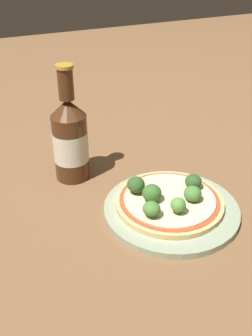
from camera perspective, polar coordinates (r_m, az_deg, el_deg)
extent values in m
plane|color=brown|center=(0.74, 6.21, -5.99)|extent=(3.00, 3.00, 0.00)
cylinder|color=#93A384|center=(0.73, 6.37, -6.03)|extent=(0.25, 0.25, 0.01)
cylinder|color=tan|center=(0.73, 5.87, -4.82)|extent=(0.20, 0.20, 0.01)
cylinder|color=#B74728|center=(0.72, 5.89, -4.46)|extent=(0.18, 0.18, 0.00)
cylinder|color=beige|center=(0.72, 5.90, -4.37)|extent=(0.17, 0.17, 0.00)
cylinder|color=#6B8E51|center=(0.72, 9.56, -4.43)|extent=(0.01, 0.01, 0.01)
ellipsoid|color=#477A33|center=(0.71, 9.64, -3.70)|extent=(0.03, 0.03, 0.03)
cylinder|color=#6B8E51|center=(0.67, 3.69, -6.70)|extent=(0.01, 0.01, 0.01)
ellipsoid|color=#477A33|center=(0.66, 3.73, -5.91)|extent=(0.03, 0.03, 0.02)
cylinder|color=#6B8E51|center=(0.71, 3.73, -4.49)|extent=(0.01, 0.01, 0.01)
ellipsoid|color=#386628|center=(0.70, 3.76, -3.64)|extent=(0.03, 0.03, 0.03)
cylinder|color=#6B8E51|center=(0.68, 7.50, -6.14)|extent=(0.01, 0.01, 0.01)
ellipsoid|color=#568E3D|center=(0.67, 7.57, -5.29)|extent=(0.03, 0.03, 0.02)
cylinder|color=#6B8E51|center=(0.73, 1.44, -3.27)|extent=(0.01, 0.01, 0.01)
ellipsoid|color=#2D5123|center=(0.72, 1.45, -2.41)|extent=(0.03, 0.03, 0.03)
cylinder|color=#6B8E51|center=(0.75, 9.67, -2.65)|extent=(0.01, 0.01, 0.01)
ellipsoid|color=#2D5123|center=(0.74, 9.74, -1.94)|extent=(0.03, 0.03, 0.03)
cylinder|color=#472814|center=(0.80, -8.00, 3.01)|extent=(0.07, 0.07, 0.14)
cylinder|color=beige|center=(0.80, -8.01, 3.18)|extent=(0.07, 0.07, 0.06)
cone|color=#472814|center=(0.76, -8.47, 8.67)|extent=(0.07, 0.07, 0.03)
cylinder|color=#472814|center=(0.75, -8.75, 11.97)|extent=(0.03, 0.03, 0.06)
cylinder|color=#B7892D|center=(0.74, -8.96, 14.38)|extent=(0.03, 0.03, 0.01)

